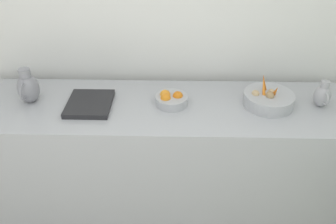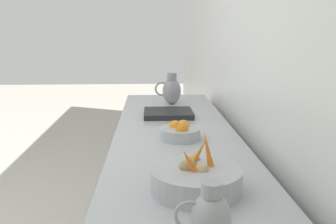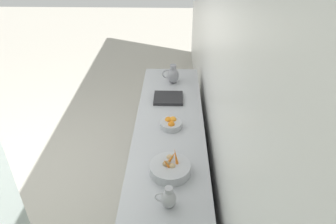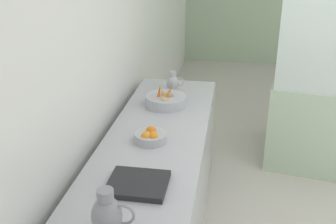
# 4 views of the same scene
# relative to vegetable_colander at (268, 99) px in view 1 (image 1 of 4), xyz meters

# --- Properties ---
(tile_wall_left) EXTENTS (0.10, 9.58, 3.00)m
(tile_wall_left) POSITION_rel_vegetable_colander_xyz_m (-0.45, -0.21, 0.55)
(tile_wall_left) COLOR white
(tile_wall_left) RESTS_ON ground_plane
(prep_counter) EXTENTS (0.72, 2.77, 0.91)m
(prep_counter) POSITION_rel_vegetable_colander_xyz_m (0.02, -0.71, -0.50)
(prep_counter) COLOR #ADAFB5
(prep_counter) RESTS_ON ground_plane
(vegetable_colander) EXTENTS (0.34, 0.34, 0.22)m
(vegetable_colander) POSITION_rel_vegetable_colander_xyz_m (0.00, 0.00, 0.00)
(vegetable_colander) COLOR #ADAFB5
(vegetable_colander) RESTS_ON prep_counter
(orange_bowl) EXTENTS (0.22, 0.22, 0.10)m
(orange_bowl) POSITION_rel_vegetable_colander_xyz_m (0.01, -0.67, -0.01)
(orange_bowl) COLOR #ADAFB5
(orange_bowl) RESTS_ON prep_counter
(metal_pitcher_tall) EXTENTS (0.21, 0.15, 0.25)m
(metal_pitcher_tall) POSITION_rel_vegetable_colander_xyz_m (-0.00, -1.66, 0.07)
(metal_pitcher_tall) COLOR gray
(metal_pitcher_tall) RESTS_ON prep_counter
(metal_pitcher_short) EXTENTS (0.16, 0.11, 0.19)m
(metal_pitcher_short) POSITION_rel_vegetable_colander_xyz_m (0.01, 0.36, 0.04)
(metal_pitcher_short) COLOR #A3A3A8
(metal_pitcher_short) RESTS_ON prep_counter
(counter_sink_basin) EXTENTS (0.34, 0.30, 0.04)m
(counter_sink_basin) POSITION_rel_vegetable_colander_xyz_m (0.05, -1.23, -0.03)
(counter_sink_basin) COLOR #232326
(counter_sink_basin) RESTS_ON prep_counter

